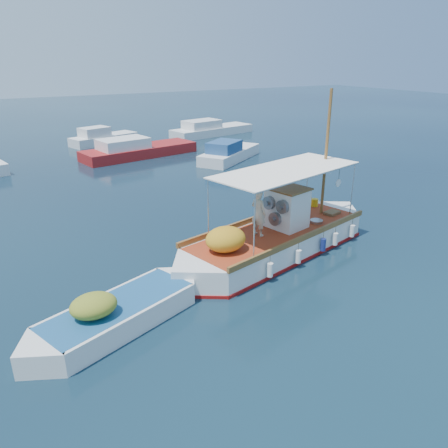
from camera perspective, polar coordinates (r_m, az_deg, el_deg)
ground at (r=18.30m, az=4.02°, el=-3.55°), size 160.00×160.00×0.00m
fishing_caique at (r=18.04m, az=6.82°, el=-2.01°), size 10.53×4.66×6.60m
dinghy at (r=13.76m, az=-13.75°, el=-11.58°), size 6.10×3.33×1.58m
bg_boat_n at (r=36.12m, az=-11.38°, el=9.37°), size 9.64×4.36×1.80m
bg_boat_ne at (r=34.21m, az=0.61°, el=9.13°), size 6.75×5.50×1.80m
bg_boat_e at (r=45.45m, az=-1.84°, el=12.14°), size 9.26×4.27×1.80m
bg_boat_far_n at (r=42.25m, az=-15.62°, el=10.69°), size 6.53×3.82×1.80m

